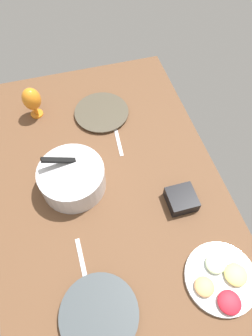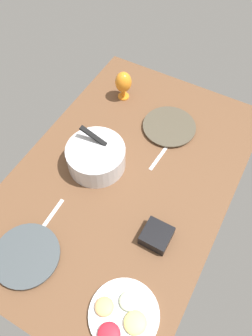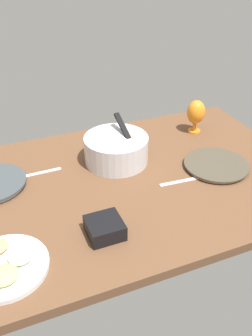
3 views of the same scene
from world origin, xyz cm
name	(u,v)px [view 3 (image 3 of 3)]	position (x,y,z in cm)	size (l,w,h in cm)	color
ground_plane	(129,183)	(0.00, 0.00, -2.00)	(160.00, 104.00, 4.00)	brown
dinner_plate_right	(216,165)	(40.36, -6.35, 1.04)	(29.53, 29.53, 2.00)	beige
mixing_bowl	(116,149)	(-0.25, 15.97, 6.80)	(29.55, 29.55, 19.75)	silver
fruit_platter	(3,265)	(-56.95, -31.36, 1.60)	(28.12, 28.12, 4.38)	silver
hurricane_glass_orange	(196,113)	(49.44, 27.97, 10.99)	(9.58, 9.58, 17.85)	orange
square_bowl_black	(105,227)	(-21.47, -28.54, 3.30)	(12.40, 12.40, 5.93)	black
fork_by_left_plate	(41,172)	(-34.88, 19.25, 0.30)	(18.00, 1.80, 0.60)	silver
fork_by_right_plate	(179,181)	(19.04, -10.33, 0.30)	(18.00, 1.80, 0.60)	silver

